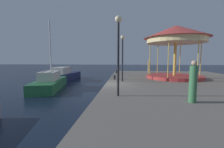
# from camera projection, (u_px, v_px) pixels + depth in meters

# --- Properties ---
(ground_plane) EXTENTS (120.00, 120.00, 0.00)m
(ground_plane) POSITION_uv_depth(u_px,v_px,m) (106.00, 93.00, 12.23)
(ground_plane) COLOR black
(quay_dock) EXTENTS (14.44, 26.18, 0.80)m
(quay_dock) POSITION_uv_depth(u_px,v_px,m) (199.00, 90.00, 11.58)
(quay_dock) COLOR slate
(quay_dock) RESTS_ON ground
(sailboat_green) EXTENTS (3.22, 6.27, 6.33)m
(sailboat_green) POSITION_uv_depth(u_px,v_px,m) (50.00, 82.00, 13.94)
(sailboat_green) COLOR #236638
(sailboat_green) RESTS_ON ground
(motorboat_navy) EXTENTS (2.46, 5.29, 1.75)m
(motorboat_navy) POSITION_uv_depth(u_px,v_px,m) (65.00, 75.00, 19.88)
(motorboat_navy) COLOR #19214C
(motorboat_navy) RESTS_ON ground
(carousel) EXTENTS (6.36, 6.36, 5.33)m
(carousel) POSITION_uv_depth(u_px,v_px,m) (176.00, 39.00, 15.21)
(carousel) COLOR #B23333
(carousel) RESTS_ON quay_dock
(lamp_post_near_edge) EXTENTS (0.36, 0.36, 4.21)m
(lamp_post_near_edge) POSITION_uv_depth(u_px,v_px,m) (118.00, 42.00, 7.86)
(lamp_post_near_edge) COLOR black
(lamp_post_near_edge) RESTS_ON quay_dock
(lamp_post_mid_promenade) EXTENTS (0.36, 0.36, 4.01)m
(lamp_post_mid_promenade) POSITION_uv_depth(u_px,v_px,m) (123.00, 50.00, 13.05)
(lamp_post_mid_promenade) COLOR black
(lamp_post_mid_promenade) RESTS_ON quay_dock
(bollard_center) EXTENTS (0.24, 0.24, 0.40)m
(bollard_center) POSITION_uv_depth(u_px,v_px,m) (116.00, 72.00, 20.82)
(bollard_center) COLOR #2D2D33
(bollard_center) RESTS_ON quay_dock
(bollard_north) EXTENTS (0.24, 0.24, 0.40)m
(bollard_north) POSITION_uv_depth(u_px,v_px,m) (114.00, 77.00, 14.74)
(bollard_north) COLOR #2D2D33
(bollard_north) RESTS_ON quay_dock
(person_mid_promenade) EXTENTS (0.34, 0.34, 1.87)m
(person_mid_promenade) POSITION_uv_depth(u_px,v_px,m) (149.00, 66.00, 21.91)
(person_mid_promenade) COLOR #937A4C
(person_mid_promenade) RESTS_ON quay_dock
(person_near_carousel) EXTENTS (0.34, 0.34, 1.93)m
(person_near_carousel) POSITION_uv_depth(u_px,v_px,m) (193.00, 83.00, 6.85)
(person_near_carousel) COLOR #387247
(person_near_carousel) RESTS_ON quay_dock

